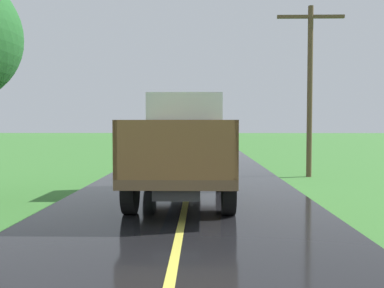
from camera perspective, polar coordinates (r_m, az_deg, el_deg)
name	(u,v)px	position (r m, az deg, el deg)	size (l,w,h in m)	color
banana_truck_near	(184,144)	(11.45, -1.14, 0.05)	(2.38, 5.82, 2.80)	#2D2D30
utility_pole_roadside	(310,83)	(16.86, 15.54, 7.91)	(2.51, 0.20, 6.46)	brown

